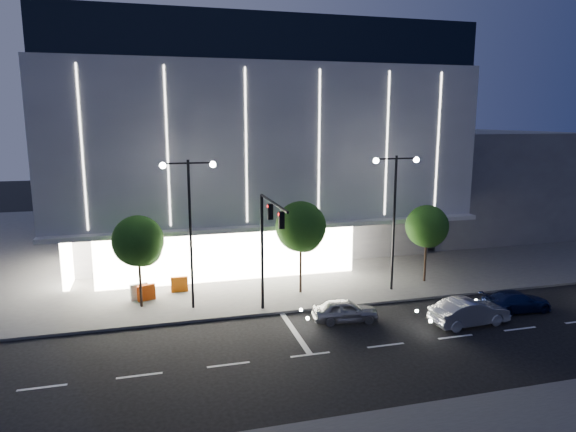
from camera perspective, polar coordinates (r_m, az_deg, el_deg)
The scene contains 16 objects.
ground at distance 26.70m, azimuth -2.74°, elevation -14.26°, with size 160.00×160.00×0.00m, color black.
sidewalk_museum at distance 49.98m, azimuth -3.00°, elevation -2.21°, with size 70.00×40.00×0.15m, color #474747.
museum at distance 46.70m, azimuth -5.13°, elevation 8.26°, with size 30.00×25.80×18.00m.
annex_building at distance 57.23m, azimuth 18.02°, elevation 3.94°, with size 16.00×20.00×10.00m, color #4C4C51.
traffic_mast at distance 28.37m, azimuth -2.29°, elevation -1.99°, with size 0.33×5.89×7.07m.
street_lamp_west at distance 30.20m, azimuth -10.85°, elevation 0.40°, with size 3.16×0.36×9.00m.
street_lamp_east at distance 33.69m, azimuth 11.77°, elevation 1.43°, with size 3.16×0.36×9.00m.
tree_left at distance 31.54m, azimuth -16.27°, elevation -2.97°, with size 3.02×3.02×5.72m.
tree_mid at distance 32.74m, azimuth 1.47°, elevation -1.50°, with size 3.25×3.25×6.15m.
tree_right at distance 36.37m, azimuth 15.19°, elevation -1.36°, with size 2.91×2.91×5.51m.
car_lead at distance 29.59m, azimuth 6.39°, elevation -10.41°, with size 1.50×3.72×1.27m, color gray.
car_second at distance 30.64m, azimuth 19.49°, elevation -10.02°, with size 1.57×4.49×1.48m, color #B0B3B8.
car_third at distance 33.74m, azimuth 24.03°, elevation -8.65°, with size 1.70×4.19×1.22m, color #121C46.
barrier_a at distance 33.42m, azimuth -15.46°, elevation -8.20°, with size 1.10×0.25×1.00m, color #E7490C.
barrier_b at distance 33.75m, azimuth -16.20°, elevation -8.05°, with size 1.10×0.25×1.00m, color silver.
barrier_c at distance 34.51m, azimuth -11.97°, elevation -7.43°, with size 1.10×0.25×1.00m, color #E4600C.
Camera 1 is at (-5.06, -23.65, 11.29)m, focal length 32.00 mm.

